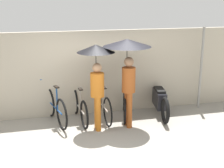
% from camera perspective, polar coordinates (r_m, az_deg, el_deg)
% --- Properties ---
extents(ground_plane, '(30.00, 30.00, 0.00)m').
position_cam_1_polar(ground_plane, '(6.87, -1.73, -10.92)').
color(ground_plane, gray).
extents(back_wall, '(10.77, 0.12, 2.24)m').
position_cam_1_polar(back_wall, '(8.30, -4.59, 2.01)').
color(back_wall, '#B2A893').
rests_on(back_wall, ground).
extents(parked_bicycle_0, '(0.56, 1.71, 1.04)m').
position_cam_1_polar(parked_bicycle_0, '(7.96, -10.32, -4.21)').
color(parked_bicycle_0, black).
rests_on(parked_bicycle_0, ground).
extents(parked_bicycle_1, '(0.44, 1.77, 1.08)m').
position_cam_1_polar(parked_bicycle_1, '(8.00, -6.02, -4.14)').
color(parked_bicycle_1, black).
rests_on(parked_bicycle_1, ground).
extents(parked_bicycle_2, '(0.44, 1.73, 1.01)m').
position_cam_1_polar(parked_bicycle_2, '(8.06, -1.79, -3.79)').
color(parked_bicycle_2, black).
rests_on(parked_bicycle_2, ground).
extents(parked_bicycle_3, '(0.57, 1.70, 1.10)m').
position_cam_1_polar(parked_bicycle_3, '(8.24, 2.24, -3.39)').
color(parked_bicycle_3, black).
rests_on(parked_bicycle_3, ground).
extents(pedestrian_leading, '(0.88, 0.88, 2.02)m').
position_cam_1_polar(pedestrian_leading, '(7.19, -2.86, 3.28)').
color(pedestrian_leading, '#C66B1E').
rests_on(pedestrian_leading, ground).
extents(pedestrian_center, '(1.15, 1.15, 2.13)m').
position_cam_1_polar(pedestrian_center, '(7.34, 2.86, 5.10)').
color(pedestrian_center, '#9E4C1E').
rests_on(pedestrian_center, ground).
extents(motorcycle, '(0.63, 2.05, 0.90)m').
position_cam_1_polar(motorcycle, '(8.53, 8.65, -2.84)').
color(motorcycle, black).
rests_on(motorcycle, ground).
extents(awning_pole, '(0.07, 0.07, 2.30)m').
position_cam_1_polar(awning_pole, '(9.00, 15.96, 2.76)').
color(awning_pole, gray).
rests_on(awning_pole, ground).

